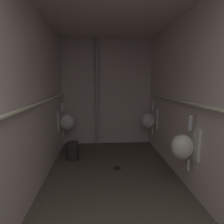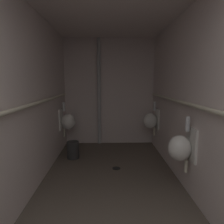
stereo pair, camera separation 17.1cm
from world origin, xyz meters
The scene contains 12 objects.
floor centered at (0.00, 2.30, -0.04)m, with size 2.24×4.72×0.08m, color brown.
wall_left centered at (-1.09, 2.30, 1.26)m, with size 0.06×4.72×2.52m, color silver.
wall_right centered at (1.09, 2.30, 1.26)m, with size 0.06×4.72×2.52m, color silver.
wall_back centered at (0.00, 4.63, 1.26)m, with size 2.24×0.06×2.52m, color silver.
urinal_left_mid centered at (-0.91, 4.04, 0.67)m, with size 0.32×0.30×0.76m.
urinal_right_mid centered at (0.91, 2.29, 0.67)m, with size 0.32×0.30×0.76m.
urinal_right_far centered at (0.91, 4.09, 0.67)m, with size 0.32×0.30×0.76m.
supply_pipe_left centered at (-1.00, 2.31, 1.23)m, with size 0.06×3.93×0.06m.
supply_pipe_right centered at (1.00, 2.34, 1.23)m, with size 0.06×3.96×0.06m.
standpipe_back_wall centered at (-0.24, 4.52, 1.26)m, with size 0.08×0.08×2.47m, color #B2B2B2.
floor_drain centered at (0.11, 3.13, 0.00)m, with size 0.14×0.14×0.01m, color black.
waste_bin centered at (-0.74, 3.63, 0.17)m, with size 0.24×0.24×0.34m, color #2D2D2D.
Camera 2 is at (-0.04, -0.15, 1.52)m, focal length 31.68 mm.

